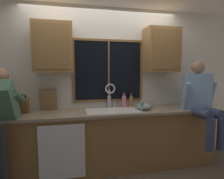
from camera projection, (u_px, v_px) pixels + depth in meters
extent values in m
cube|color=silver|center=(102.00, 86.00, 3.19)|extent=(5.85, 0.12, 2.55)
cube|color=black|center=(109.00, 71.00, 3.12)|extent=(1.10, 0.02, 0.95)
cube|color=brown|center=(109.00, 40.00, 3.06)|extent=(1.17, 0.02, 0.04)
cube|color=brown|center=(109.00, 100.00, 3.16)|extent=(1.17, 0.02, 0.04)
cube|color=brown|center=(74.00, 71.00, 2.99)|extent=(0.04, 0.02, 0.95)
cube|color=brown|center=(141.00, 71.00, 3.23)|extent=(0.03, 0.02, 0.95)
cube|color=brown|center=(109.00, 71.00, 3.11)|extent=(0.02, 0.02, 0.95)
cube|color=olive|center=(106.00, 141.00, 2.93)|extent=(3.45, 0.58, 0.88)
cube|color=gray|center=(106.00, 112.00, 2.87)|extent=(3.51, 0.62, 0.04)
cube|color=white|center=(62.00, 152.00, 2.49)|extent=(0.60, 0.02, 0.74)
cube|color=#9E703D|center=(53.00, 48.00, 2.75)|extent=(0.55, 0.33, 0.72)
cube|color=olive|center=(52.00, 46.00, 2.58)|extent=(0.47, 0.01, 0.62)
sphere|color=#B2B2B7|center=(65.00, 63.00, 2.63)|extent=(0.02, 0.02, 0.02)
cube|color=#9E703D|center=(161.00, 50.00, 3.11)|extent=(0.55, 0.33, 0.72)
cube|color=olive|center=(166.00, 49.00, 2.95)|extent=(0.47, 0.01, 0.62)
sphere|color=#B2B2B7|center=(176.00, 64.00, 3.00)|extent=(0.02, 0.02, 0.02)
cube|color=silver|center=(112.00, 111.00, 2.90)|extent=(0.80, 0.46, 0.02)
cube|color=beige|center=(100.00, 118.00, 2.86)|extent=(0.36, 0.42, 0.20)
cube|color=beige|center=(125.00, 117.00, 2.95)|extent=(0.36, 0.42, 0.20)
cube|color=silver|center=(112.00, 117.00, 2.91)|extent=(0.04, 0.42, 0.20)
cylinder|color=silver|center=(109.00, 99.00, 3.09)|extent=(0.03, 0.03, 0.30)
torus|color=silver|center=(110.00, 89.00, 3.02)|extent=(0.16, 0.02, 0.16)
cylinder|color=silver|center=(114.00, 104.00, 3.12)|extent=(0.03, 0.03, 0.09)
cylinder|color=#262628|center=(2.00, 165.00, 2.20)|extent=(0.13, 0.13, 0.88)
sphere|color=#A57A5B|center=(0.00, 76.00, 2.42)|extent=(0.21, 0.21, 0.21)
cylinder|color=#4C7259|center=(19.00, 98.00, 2.47)|extent=(0.09, 0.52, 0.26)
cylinder|color=#384260|center=(200.00, 113.00, 2.79)|extent=(0.14, 0.43, 0.16)
cylinder|color=#384260|center=(211.00, 113.00, 2.82)|extent=(0.14, 0.43, 0.16)
cylinder|color=#384260|center=(210.00, 135.00, 2.60)|extent=(0.11, 0.11, 0.46)
cylinder|color=#384260|center=(221.00, 134.00, 2.64)|extent=(0.11, 0.11, 0.46)
cube|color=#8CB2DB|center=(197.00, 91.00, 2.99)|extent=(0.44, 0.30, 0.56)
sphere|color=#A57A5B|center=(198.00, 67.00, 2.95)|extent=(0.20, 0.20, 0.20)
cylinder|color=#8CB2DB|center=(186.00, 97.00, 2.90)|extent=(0.08, 0.20, 0.47)
cylinder|color=#8CB2DB|center=(211.00, 96.00, 3.00)|extent=(0.08, 0.20, 0.47)
cube|color=brown|center=(24.00, 106.00, 2.70)|extent=(0.12, 0.18, 0.25)
cylinder|color=black|center=(20.00, 96.00, 2.62)|extent=(0.02, 0.05, 0.09)
cylinder|color=black|center=(23.00, 96.00, 2.63)|extent=(0.02, 0.04, 0.08)
cylinder|color=black|center=(25.00, 97.00, 2.64)|extent=(0.02, 0.04, 0.06)
cube|color=#997047|center=(48.00, 100.00, 2.88)|extent=(0.25, 0.09, 0.33)
ellipsoid|color=#8C99A8|center=(144.00, 106.00, 2.94)|extent=(0.24, 0.24, 0.12)
cylinder|color=#59A566|center=(142.00, 106.00, 2.87)|extent=(0.06, 0.06, 0.14)
cylinder|color=silver|center=(142.00, 100.00, 2.86)|extent=(0.02, 0.02, 0.04)
cylinder|color=silver|center=(142.00, 99.00, 2.84)|extent=(0.01, 0.04, 0.01)
cylinder|color=olive|center=(131.00, 102.00, 3.15)|extent=(0.06, 0.06, 0.18)
cylinder|color=brown|center=(131.00, 95.00, 3.14)|extent=(0.03, 0.03, 0.05)
cylinder|color=black|center=(131.00, 93.00, 3.14)|extent=(0.03, 0.03, 0.01)
cylinder|color=#B7B7BC|center=(109.00, 102.00, 3.08)|extent=(0.06, 0.06, 0.20)
cylinder|color=#929296|center=(109.00, 94.00, 3.07)|extent=(0.03, 0.03, 0.05)
cylinder|color=black|center=(109.00, 93.00, 3.07)|extent=(0.03, 0.03, 0.01)
cylinder|color=pink|center=(124.00, 102.00, 3.13)|extent=(0.07, 0.07, 0.19)
cylinder|color=#AD5B7A|center=(124.00, 94.00, 3.12)|extent=(0.03, 0.03, 0.05)
cylinder|color=black|center=(124.00, 93.00, 3.11)|extent=(0.04, 0.04, 0.01)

